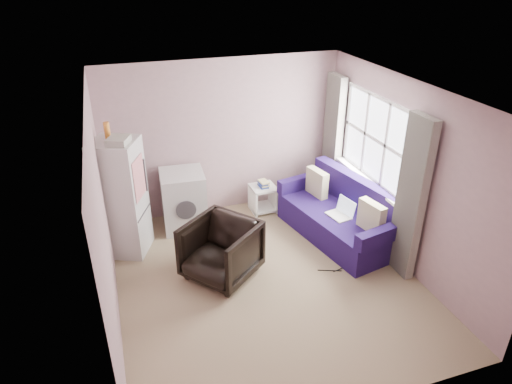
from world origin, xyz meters
TOP-DOWN VIEW (x-y plane):
  - room at (0.02, 0.01)m, footprint 3.84×4.24m
  - armchair at (-0.54, 0.27)m, footprint 1.15×1.16m
  - fridge at (-1.68, 1.29)m, footprint 0.76×0.76m
  - washing_machine at (-0.77, 1.68)m, footprint 0.70×0.70m
  - side_table at (0.56, 1.77)m, footprint 0.41×0.41m
  - sofa at (1.43, 0.67)m, footprint 1.30×2.14m
  - window_dressing at (1.78, 0.70)m, footprint 0.17×2.62m
  - floor_cables at (0.97, -0.11)m, footprint 0.51×0.13m

SIDE VIEW (x-z plane):
  - floor_cables at x=0.97m, z-range 0.00..0.01m
  - side_table at x=0.56m, z-range -0.02..0.53m
  - sofa at x=1.43m, z-range -0.12..0.77m
  - armchair at x=-0.54m, z-range 0.00..0.87m
  - washing_machine at x=-0.77m, z-range 0.02..0.94m
  - fridge at x=-1.68m, z-range -0.10..1.82m
  - window_dressing at x=1.78m, z-range 0.02..2.20m
  - room at x=0.02m, z-range -0.02..2.52m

